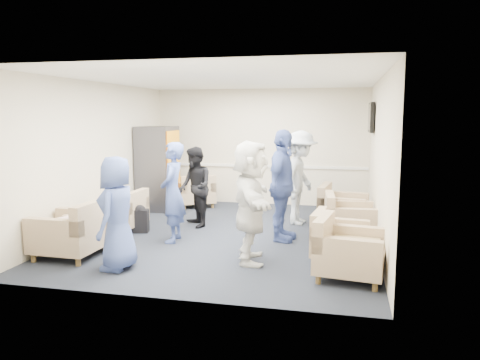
% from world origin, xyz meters
% --- Properties ---
extents(floor, '(6.00, 6.00, 0.00)m').
position_xyz_m(floor, '(0.00, 0.00, 0.00)').
color(floor, black).
rests_on(floor, ground).
extents(ceiling, '(6.00, 6.00, 0.00)m').
position_xyz_m(ceiling, '(0.00, 0.00, 2.70)').
color(ceiling, white).
rests_on(ceiling, back_wall).
extents(back_wall, '(5.00, 0.02, 2.70)m').
position_xyz_m(back_wall, '(0.00, 3.00, 1.35)').
color(back_wall, beige).
rests_on(back_wall, floor).
extents(front_wall, '(5.00, 0.02, 2.70)m').
position_xyz_m(front_wall, '(0.00, -3.00, 1.35)').
color(front_wall, beige).
rests_on(front_wall, floor).
extents(left_wall, '(0.02, 6.00, 2.70)m').
position_xyz_m(left_wall, '(-2.50, 0.00, 1.35)').
color(left_wall, beige).
rests_on(left_wall, floor).
extents(right_wall, '(0.02, 6.00, 2.70)m').
position_xyz_m(right_wall, '(2.50, 0.00, 1.35)').
color(right_wall, beige).
rests_on(right_wall, floor).
extents(chair_rail, '(4.98, 0.04, 0.06)m').
position_xyz_m(chair_rail, '(0.00, 2.98, 0.90)').
color(chair_rail, silver).
rests_on(chair_rail, back_wall).
extents(tv, '(0.10, 1.00, 0.58)m').
position_xyz_m(tv, '(2.44, 1.80, 2.05)').
color(tv, black).
rests_on(tv, right_wall).
extents(armchair_left_near, '(0.92, 0.92, 0.72)m').
position_xyz_m(armchair_left_near, '(-1.94, -1.79, 0.36)').
color(armchair_left_near, '#9B8164').
rests_on(armchair_left_near, floor).
extents(armchair_left_mid, '(0.91, 0.91, 0.63)m').
position_xyz_m(armchair_left_mid, '(-1.85, -1.17, 0.32)').
color(armchair_left_mid, '#9B8164').
rests_on(armchair_left_mid, floor).
extents(armchair_left_far, '(0.81, 0.81, 0.62)m').
position_xyz_m(armchair_left_far, '(-1.99, -0.08, 0.31)').
color(armchair_left_far, '#9B8164').
rests_on(armchair_left_far, floor).
extents(armchair_right_near, '(0.96, 0.96, 0.68)m').
position_xyz_m(armchair_right_near, '(2.01, -1.82, 0.34)').
color(armchair_right_near, '#9B8164').
rests_on(armchair_right_near, floor).
extents(armchair_right_midnear, '(0.85, 0.85, 0.61)m').
position_xyz_m(armchair_right_midnear, '(1.88, -1.10, 0.30)').
color(armchair_right_midnear, '#9B8164').
rests_on(armchair_right_midnear, floor).
extents(armchair_right_midfar, '(0.89, 0.89, 0.66)m').
position_xyz_m(armchair_right_midfar, '(2.02, 0.12, 0.33)').
color(armchair_right_midfar, '#9B8164').
rests_on(armchair_right_midfar, floor).
extents(armchair_right_far, '(0.95, 0.95, 0.68)m').
position_xyz_m(armchair_right_far, '(1.90, 0.96, 0.34)').
color(armchair_right_far, '#9B8164').
rests_on(armchair_right_far, floor).
extents(armchair_corner, '(1.08, 1.08, 0.63)m').
position_xyz_m(armchair_corner, '(-1.36, 2.29, 0.32)').
color(armchair_corner, '#9B8164').
rests_on(armchair_corner, floor).
extents(vending_machine, '(0.75, 0.88, 1.85)m').
position_xyz_m(vending_machine, '(-2.09, 1.84, 0.93)').
color(vending_machine, '#49484F').
rests_on(vending_machine, floor).
extents(backpack, '(0.33, 0.27, 0.50)m').
position_xyz_m(backpack, '(-1.61, -0.20, 0.26)').
color(backpack, black).
rests_on(backpack, floor).
extents(pillow, '(0.44, 0.51, 0.12)m').
position_xyz_m(pillow, '(-1.95, -1.79, 0.54)').
color(pillow, beige).
rests_on(pillow, armchair_left_near).
extents(person_front_left, '(0.51, 0.77, 1.56)m').
position_xyz_m(person_front_left, '(-1.04, -2.13, 0.78)').
color(person_front_left, '#3E5194').
rests_on(person_front_left, floor).
extents(person_mid_left, '(0.47, 0.65, 1.66)m').
position_xyz_m(person_mid_left, '(-0.80, -0.64, 0.83)').
color(person_mid_left, '#3E5194').
rests_on(person_mid_left, floor).
extents(person_back_left, '(0.89, 0.93, 1.52)m').
position_xyz_m(person_back_left, '(-0.77, 0.44, 0.76)').
color(person_back_left, black).
rests_on(person_back_left, floor).
extents(person_back_right, '(0.87, 1.27, 1.81)m').
position_xyz_m(person_back_right, '(1.13, 1.10, 0.90)').
color(person_back_right, silver).
rests_on(person_back_right, floor).
extents(person_mid_right, '(0.59, 1.14, 1.87)m').
position_xyz_m(person_mid_right, '(0.95, -0.19, 0.93)').
color(person_mid_right, '#3E5194').
rests_on(person_mid_right, floor).
extents(person_front_right, '(0.83, 1.69, 1.75)m').
position_xyz_m(person_front_right, '(0.67, -1.42, 0.87)').
color(person_front_right, silver).
rests_on(person_front_right, floor).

